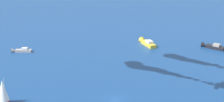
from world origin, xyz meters
TOP-DOWN VIEW (x-y plane):
  - ground_plane at (0.00, 0.00)m, footprint 2000.00×2000.00m
  - sailboat_offshore at (24.01, -21.43)m, footprint 4.02×6.50m
  - motorboat_mid_cluster at (-6.18, -55.35)m, footprint 6.55×6.91m
  - motorboat_outer_ring_a at (-46.27, -26.11)m, footprint 6.42×10.47m
  - motorboat_outer_ring_e at (-60.36, -4.73)m, footprint 3.51×9.59m

SIDE VIEW (x-z plane):
  - ground_plane at x=0.00m, z-range 0.00..0.00m
  - motorboat_mid_cluster at x=-6.18m, z-range -0.51..1.69m
  - motorboat_outer_ring_e at x=-60.36m, z-range -0.63..2.09m
  - motorboat_outer_ring_a at x=-46.27m, z-range -0.69..2.29m
  - sailboat_offshore at x=24.01m, z-range -0.35..7.76m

